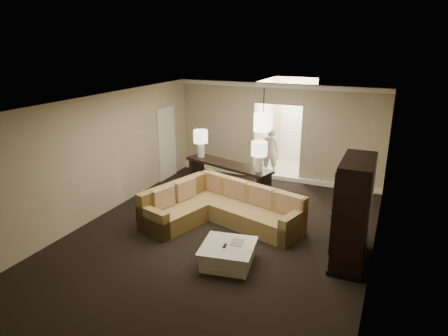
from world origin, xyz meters
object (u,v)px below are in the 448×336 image
at_px(coffee_table, 228,254).
at_px(console_table, 228,178).
at_px(sectional_sofa, 220,208).
at_px(drink_table, 340,221).
at_px(armoire, 353,214).
at_px(person, 270,149).

relative_size(coffee_table, console_table, 0.43).
xyz_separation_m(sectional_sofa, drink_table, (2.58, 0.30, 0.04)).
bearing_deg(sectional_sofa, console_table, 122.00).
distance_m(armoire, drink_table, 1.04).
bearing_deg(armoire, coffee_table, -153.06).
distance_m(sectional_sofa, drink_table, 2.60).
height_order(coffee_table, console_table, console_table).
height_order(coffee_table, drink_table, drink_table).
bearing_deg(sectional_sofa, drink_table, 23.00).
bearing_deg(armoire, console_table, 149.86).
height_order(sectional_sofa, person, person).
relative_size(console_table, person, 1.55).
relative_size(sectional_sofa, drink_table, 6.33).
distance_m(coffee_table, armoire, 2.38).
relative_size(coffee_table, person, 0.67).
bearing_deg(armoire, sectional_sofa, 169.90).
bearing_deg(console_table, coffee_table, -50.19).
distance_m(console_table, drink_table, 3.16).
relative_size(console_table, armoire, 1.27).
bearing_deg(console_table, sectional_sofa, -57.73).
bearing_deg(console_table, person, 97.09).
bearing_deg(person, drink_table, 103.82).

